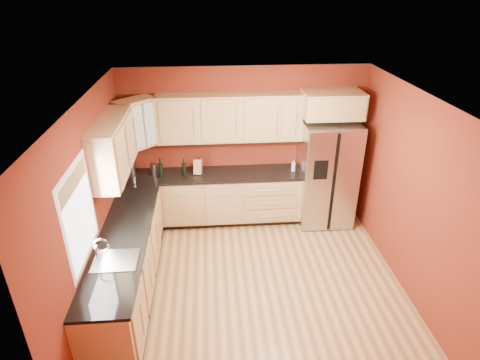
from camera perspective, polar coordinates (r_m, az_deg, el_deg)
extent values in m
plane|color=brown|center=(5.74, 2.31, -14.69)|extent=(4.00, 4.00, 0.00)
plane|color=silver|center=(4.47, 2.93, 11.14)|extent=(4.00, 4.00, 0.00)
cube|color=maroon|center=(6.77, 0.56, 5.11)|extent=(4.00, 0.04, 2.60)
cube|color=maroon|center=(3.43, 6.85, -20.44)|extent=(4.00, 0.04, 2.60)
cube|color=maroon|center=(5.15, -20.14, -4.10)|extent=(0.04, 4.00, 2.60)
cube|color=maroon|center=(5.57, 23.47, -2.32)|extent=(0.04, 4.00, 2.60)
cube|color=tan|center=(6.85, -3.84, -2.67)|extent=(2.90, 0.60, 0.88)
cube|color=tan|center=(5.55, -15.69, -11.69)|extent=(0.60, 2.80, 0.88)
cube|color=black|center=(6.63, -3.96, 0.75)|extent=(2.90, 0.62, 0.04)
cube|color=black|center=(5.28, -16.20, -7.77)|extent=(0.62, 2.80, 0.04)
cube|color=tan|center=(6.42, -1.54, 8.85)|extent=(2.30, 0.33, 0.75)
cube|color=tan|center=(5.52, -17.59, 4.49)|extent=(0.33, 1.35, 0.75)
cube|color=tan|center=(6.36, -14.46, 7.81)|extent=(0.67, 0.67, 0.75)
cube|color=tan|center=(6.51, 12.96, 10.50)|extent=(0.92, 0.60, 0.40)
cube|color=#B2B2B7|center=(6.85, 12.16, 0.97)|extent=(0.90, 0.75, 1.78)
cube|color=white|center=(4.61, -21.83, -4.59)|extent=(0.03, 0.90, 1.00)
cylinder|color=#B2B2B7|center=(6.73, -15.14, 1.35)|extent=(0.13, 0.13, 0.19)
cylinder|color=#B2B2B7|center=(6.68, -12.10, 1.52)|extent=(0.13, 0.13, 0.20)
cube|color=tan|center=(6.60, -6.02, 1.94)|extent=(0.14, 0.13, 0.25)
cylinder|color=white|center=(6.72, 7.59, 2.02)|extent=(0.07, 0.07, 0.19)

